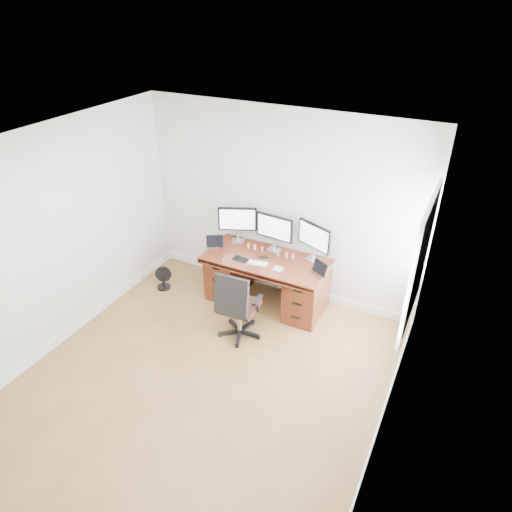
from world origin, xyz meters
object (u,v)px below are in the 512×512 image
at_px(desk, 266,279).
at_px(floor_fan, 163,278).
at_px(monitor_center, 275,229).
at_px(keyboard, 258,263).
at_px(office_chair, 238,316).

height_order(desk, floor_fan, desk).
relative_size(floor_fan, monitor_center, 0.65).
bearing_deg(keyboard, floor_fan, 176.19).
bearing_deg(floor_fan, office_chair, -40.30).
distance_m(office_chair, keyboard, 0.77).
distance_m(monitor_center, keyboard, 0.55).
relative_size(desk, monitor_center, 3.09).
relative_size(office_chair, floor_fan, 2.82).
relative_size(floor_fan, keyboard, 1.36).
xyz_separation_m(floor_fan, keyboard, (1.51, 0.17, 0.59)).
height_order(desk, keyboard, keyboard).
xyz_separation_m(desk, keyboard, (-0.04, -0.20, 0.36)).
relative_size(office_chair, keyboard, 3.84).
bearing_deg(floor_fan, keyboard, -16.89).
bearing_deg(monitor_center, desk, -84.72).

